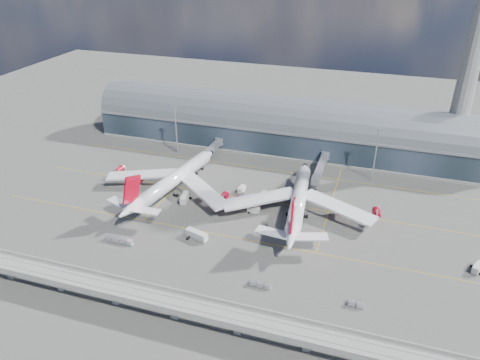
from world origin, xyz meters
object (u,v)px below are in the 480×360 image
(floodlight_mast_right, at_px, (376,153))
(cargo_train_0, at_px, (119,240))
(service_truck_2, at_px, (197,235))
(cargo_train_1, at_px, (260,285))
(floodlight_mast_left, at_px, (176,128))
(service_truck_0, at_px, (185,198))
(service_truck_4, at_px, (242,189))
(service_truck_5, at_px, (265,196))
(service_truck_3, at_px, (478,268))
(airliner_left, at_px, (171,181))
(cargo_train_2, at_px, (356,304))
(service_truck_1, at_px, (253,210))
(airliner_right, at_px, (298,202))
(control_tower, at_px, (471,61))

(floodlight_mast_right, bearing_deg, cargo_train_0, -136.64)
(service_truck_2, height_order, cargo_train_1, service_truck_2)
(cargo_train_1, bearing_deg, floodlight_mast_left, 37.35)
(service_truck_2, height_order, cargo_train_0, service_truck_2)
(service_truck_0, xyz_separation_m, cargo_train_1, (45.92, -43.02, -0.83))
(service_truck_4, distance_m, service_truck_5, 12.05)
(service_truck_2, xyz_separation_m, service_truck_3, (98.68, 11.71, -0.29))
(airliner_left, height_order, service_truck_0, airliner_left)
(service_truck_5, relative_size, cargo_train_2, 1.27)
(service_truck_2, distance_m, cargo_train_2, 63.63)
(floodlight_mast_left, height_order, cargo_train_1, floodlight_mast_left)
(floodlight_mast_right, distance_m, service_truck_3, 71.37)
(floodlight_mast_left, distance_m, airliner_left, 44.86)
(service_truck_1, relative_size, service_truck_3, 0.83)
(floodlight_mast_left, xyz_separation_m, service_truck_4, (45.54, -30.59, -12.22))
(service_truck_5, height_order, cargo_train_2, service_truck_5)
(airliner_left, height_order, service_truck_2, airliner_left)
(airliner_right, bearing_deg, floodlight_mast_left, 144.51)
(floodlight_mast_right, bearing_deg, service_truck_2, -130.35)
(airliner_left, height_order, service_truck_5, airliner_left)
(service_truck_0, height_order, service_truck_2, service_truck_0)
(service_truck_2, height_order, service_truck_4, service_truck_2)
(airliner_right, bearing_deg, cargo_train_2, -65.61)
(airliner_right, bearing_deg, service_truck_0, 179.84)
(service_truck_0, distance_m, service_truck_3, 115.01)
(service_truck_0, distance_m, cargo_train_2, 87.61)
(service_truck_1, xyz_separation_m, cargo_train_1, (15.15, -43.19, -0.58))
(airliner_right, xyz_separation_m, service_truck_2, (-32.60, -29.34, -3.97))
(service_truck_0, bearing_deg, service_truck_4, 25.78)
(airliner_left, distance_m, service_truck_3, 124.02)
(control_tower, height_order, service_truck_0, control_tower)
(control_tower, xyz_separation_m, service_truck_1, (-79.49, -73.83, -50.19))
(control_tower, xyz_separation_m, service_truck_2, (-94.61, -98.18, -49.93))
(service_truck_0, height_order, service_truck_3, service_truck_0)
(airliner_right, height_order, service_truck_2, airliner_right)
(service_truck_1, distance_m, cargo_train_0, 54.84)
(airliner_right, relative_size, cargo_train_1, 9.24)
(service_truck_5, xyz_separation_m, cargo_train_2, (44.12, -54.87, -0.64))
(cargo_train_2, bearing_deg, service_truck_0, 54.59)
(airliner_right, distance_m, service_truck_1, 18.66)
(service_truck_3, relative_size, service_truck_4, 1.23)
(floodlight_mast_left, height_order, service_truck_3, floodlight_mast_left)
(service_truck_3, relative_size, service_truck_5, 0.92)
(cargo_train_0, distance_m, cargo_train_2, 87.79)
(control_tower, height_order, service_truck_1, control_tower)
(floodlight_mast_right, distance_m, service_truck_2, 92.85)
(control_tower, bearing_deg, service_truck_4, -146.78)
(service_truck_3, relative_size, cargo_train_2, 1.16)
(floodlight_mast_right, xyz_separation_m, service_truck_2, (-59.61, -70.18, -11.93))
(control_tower, height_order, service_truck_2, control_tower)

